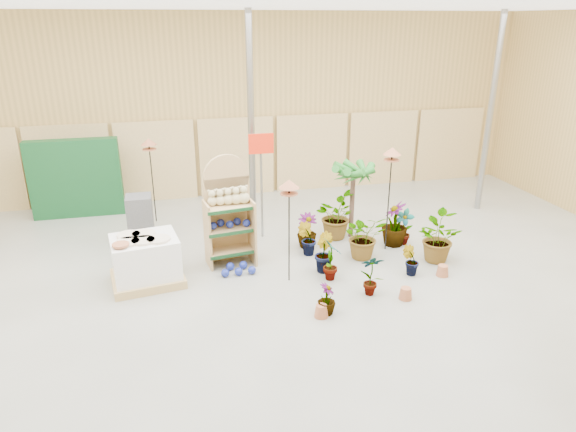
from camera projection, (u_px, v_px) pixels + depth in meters
name	position (u px, v px, depth m)	size (l,w,h in m)	color
room	(278.00, 159.00, 8.13)	(15.20, 12.10, 4.70)	gray
display_shelf	(228.00, 214.00, 9.43)	(0.93, 0.66, 2.05)	tan
teddy_bears	(230.00, 197.00, 9.22)	(0.76, 0.21, 0.33)	#CEC08A
gazing_balls_shelf	(229.00, 223.00, 9.36)	(0.75, 0.26, 0.14)	navy
gazing_balls_floor	(238.00, 269.00, 9.25)	(0.63, 0.39, 0.15)	navy
pallet_stack	(146.00, 260.00, 8.79)	(1.32, 1.16, 0.88)	tan
charcoal_planters	(141.00, 219.00, 10.39)	(0.50, 0.50, 1.00)	#3C3D3F
trellis_stock	(76.00, 178.00, 11.68)	(2.00, 0.30, 1.80)	#0F451F
offer_sign	(261.00, 165.00, 10.27)	(0.50, 0.08, 2.20)	gray
bird_table_front	(289.00, 187.00, 8.41)	(0.34, 0.34, 1.85)	black
bird_table_right	(392.00, 155.00, 9.56)	(0.34, 0.34, 2.07)	black
bird_table_back	(149.00, 145.00, 11.03)	(0.34, 0.34, 1.91)	black
palm	(354.00, 171.00, 10.34)	(0.70, 0.70, 1.69)	brown
potted_plant_0	(331.00, 259.00, 8.90)	(0.43, 0.29, 0.81)	#247525
potted_plant_1	(323.00, 252.00, 9.24)	(0.40, 0.32, 0.73)	#247525
potted_plant_2	(364.00, 236.00, 9.73)	(0.80, 0.69, 0.89)	#247525
potted_plant_3	(395.00, 224.00, 10.28)	(0.51, 0.51, 0.92)	#247525
potted_plant_4	(404.00, 227.00, 10.35)	(0.39, 0.27, 0.75)	#247525
potted_plant_5	(307.00, 239.00, 9.90)	(0.36, 0.29, 0.65)	#247525
potted_plant_6	(335.00, 215.00, 10.64)	(0.88, 0.76, 0.98)	#247525
potted_plant_7	(327.00, 299.00, 7.91)	(0.29, 0.29, 0.51)	#247525
potted_plant_8	(371.00, 274.00, 8.43)	(0.39, 0.26, 0.73)	#247525
potted_plant_9	(410.00, 261.00, 9.12)	(0.30, 0.24, 0.55)	#247525
potted_plant_10	(436.00, 237.00, 9.61)	(0.84, 0.73, 0.93)	#247525
potted_plant_11	(307.00, 231.00, 10.22)	(0.39, 0.39, 0.70)	#247525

